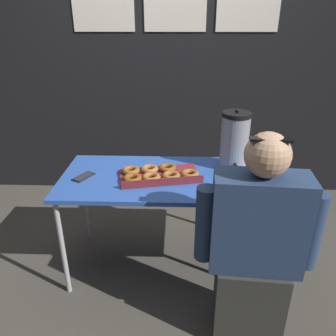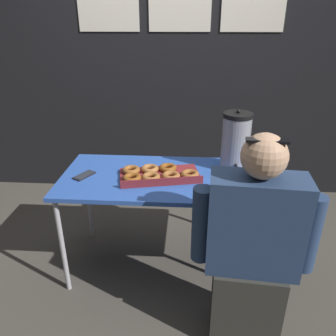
% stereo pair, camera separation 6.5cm
% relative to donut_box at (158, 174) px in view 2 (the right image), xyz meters
% --- Properties ---
extents(ground_plane, '(12.00, 12.00, 0.00)m').
position_rel_donut_box_xyz_m(ground_plane, '(0.09, 0.02, -0.75)').
color(ground_plane, '#4C473F').
extents(back_wall, '(6.00, 0.11, 2.40)m').
position_rel_donut_box_xyz_m(back_wall, '(0.09, 1.28, 0.45)').
color(back_wall, black).
rests_on(back_wall, ground).
extents(folding_table, '(1.45, 0.68, 0.73)m').
position_rel_donut_box_xyz_m(folding_table, '(0.09, 0.02, -0.07)').
color(folding_table, '#2D56B2').
rests_on(folding_table, ground).
extents(donut_box, '(0.56, 0.37, 0.05)m').
position_rel_donut_box_xyz_m(donut_box, '(0.00, 0.00, 0.00)').
color(donut_box, maroon).
rests_on(donut_box, folding_table).
extents(coffee_urn, '(0.19, 0.22, 0.42)m').
position_rel_donut_box_xyz_m(coffee_urn, '(0.51, 0.18, 0.17)').
color(coffee_urn, '#939399').
rests_on(coffee_urn, folding_table).
extents(cell_phone, '(0.13, 0.17, 0.01)m').
position_rel_donut_box_xyz_m(cell_phone, '(-0.49, -0.01, -0.02)').
color(cell_phone, black).
rests_on(cell_phone, folding_table).
extents(person_seated, '(0.63, 0.28, 1.23)m').
position_rel_donut_box_xyz_m(person_seated, '(0.54, -0.53, -0.18)').
color(person_seated, '#33332D').
rests_on(person_seated, ground).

